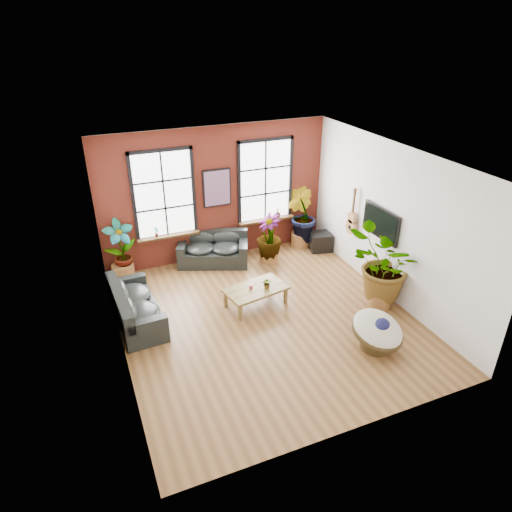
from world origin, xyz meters
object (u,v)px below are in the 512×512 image
(sofa_left, at_px, (134,307))
(papasan_chair, at_px, (378,331))
(sofa_back, at_px, (213,249))
(coffee_table, at_px, (256,290))

(sofa_left, height_order, papasan_chair, sofa_left)
(sofa_back, bearing_deg, papasan_chair, -46.43)
(sofa_back, height_order, papasan_chair, sofa_back)
(sofa_left, bearing_deg, sofa_back, -54.18)
(sofa_back, height_order, coffee_table, sofa_back)
(sofa_left, bearing_deg, coffee_table, -101.63)
(sofa_left, relative_size, papasan_chair, 1.49)
(sofa_back, distance_m, papasan_chair, 4.98)
(sofa_back, distance_m, sofa_left, 3.06)
(coffee_table, distance_m, papasan_chair, 2.81)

